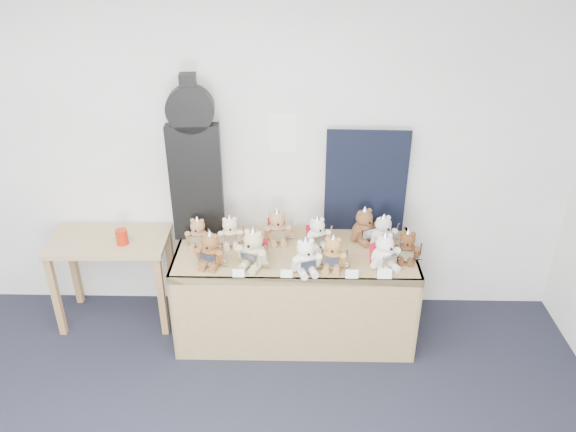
{
  "coord_description": "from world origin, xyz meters",
  "views": [
    {
      "loc": [
        0.94,
        -1.38,
        2.87
      ],
      "look_at": [
        0.87,
        1.99,
        1.06
      ],
      "focal_mm": 35.0,
      "sensor_mm": 36.0,
      "label": 1
    }
  ],
  "objects_px": {
    "teddy_back_end": "(383,233)",
    "display_table": "(295,274)",
    "teddy_front_centre": "(306,257)",
    "teddy_front_end": "(407,247)",
    "teddy_back_far_left": "(198,233)",
    "teddy_front_left": "(253,250)",
    "teddy_front_far_right": "(384,252)",
    "teddy_back_left": "(230,232)",
    "guitar_case": "(195,162)",
    "teddy_back_centre_left": "(277,227)",
    "side_table": "(111,253)",
    "teddy_back_centre_right": "(317,233)",
    "teddy_front_far_left": "(211,251)",
    "teddy_back_right": "(364,227)",
    "red_cup": "(122,237)",
    "teddy_front_right": "(333,254)"
  },
  "relations": [
    {
      "from": "red_cup",
      "to": "teddy_back_end",
      "type": "relative_size",
      "value": 0.42
    },
    {
      "from": "teddy_back_end",
      "to": "guitar_case",
      "type": "bearing_deg",
      "value": 148.51
    },
    {
      "from": "side_table",
      "to": "teddy_front_centre",
      "type": "xyz_separation_m",
      "value": [
        1.48,
        -0.4,
        0.24
      ]
    },
    {
      "from": "side_table",
      "to": "teddy_back_right",
      "type": "xyz_separation_m",
      "value": [
        1.91,
        0.03,
        0.24
      ]
    },
    {
      "from": "red_cup",
      "to": "teddy_front_centre",
      "type": "distance_m",
      "value": 1.39
    },
    {
      "from": "teddy_front_far_left",
      "to": "teddy_back_end",
      "type": "bearing_deg",
      "value": 25.25
    },
    {
      "from": "red_cup",
      "to": "teddy_back_right",
      "type": "relative_size",
      "value": 0.39
    },
    {
      "from": "display_table",
      "to": "teddy_front_right",
      "type": "height_order",
      "value": "teddy_front_right"
    },
    {
      "from": "guitar_case",
      "to": "teddy_back_far_left",
      "type": "height_order",
      "value": "guitar_case"
    },
    {
      "from": "guitar_case",
      "to": "teddy_back_left",
      "type": "height_order",
      "value": "guitar_case"
    },
    {
      "from": "teddy_front_centre",
      "to": "teddy_front_end",
      "type": "height_order",
      "value": "teddy_front_centre"
    },
    {
      "from": "teddy_front_end",
      "to": "teddy_back_far_left",
      "type": "height_order",
      "value": "teddy_front_end"
    },
    {
      "from": "teddy_back_far_left",
      "to": "guitar_case",
      "type": "bearing_deg",
      "value": 98.31
    },
    {
      "from": "red_cup",
      "to": "teddy_back_right",
      "type": "xyz_separation_m",
      "value": [
        1.79,
        0.09,
        0.06
      ]
    },
    {
      "from": "teddy_back_right",
      "to": "teddy_back_centre_right",
      "type": "bearing_deg",
      "value": 163.74
    },
    {
      "from": "display_table",
      "to": "red_cup",
      "type": "relative_size",
      "value": 14.94
    },
    {
      "from": "teddy_back_far_left",
      "to": "teddy_front_right",
      "type": "bearing_deg",
      "value": -11.32
    },
    {
      "from": "teddy_front_left",
      "to": "teddy_front_far_right",
      "type": "distance_m",
      "value": 0.9
    },
    {
      "from": "teddy_front_far_right",
      "to": "teddy_back_far_left",
      "type": "relative_size",
      "value": 1.16
    },
    {
      "from": "teddy_front_far_right",
      "to": "teddy_back_centre_left",
      "type": "height_order",
      "value": "teddy_front_far_right"
    },
    {
      "from": "teddy_front_left",
      "to": "teddy_back_right",
      "type": "bearing_deg",
      "value": 44.99
    },
    {
      "from": "teddy_front_centre",
      "to": "teddy_back_end",
      "type": "bearing_deg",
      "value": 15.41
    },
    {
      "from": "teddy_front_far_left",
      "to": "teddy_front_far_right",
      "type": "distance_m",
      "value": 1.19
    },
    {
      "from": "guitar_case",
      "to": "teddy_front_left",
      "type": "height_order",
      "value": "guitar_case"
    },
    {
      "from": "display_table",
      "to": "guitar_case",
      "type": "distance_m",
      "value": 1.08
    },
    {
      "from": "teddy_back_end",
      "to": "teddy_back_far_left",
      "type": "relative_size",
      "value": 1.1
    },
    {
      "from": "teddy_front_left",
      "to": "teddy_back_centre_left",
      "type": "relative_size",
      "value": 1.13
    },
    {
      "from": "teddy_front_end",
      "to": "teddy_back_right",
      "type": "bearing_deg",
      "value": 144.48
    },
    {
      "from": "teddy_front_far_right",
      "to": "teddy_front_end",
      "type": "height_order",
      "value": "teddy_front_far_right"
    },
    {
      "from": "teddy_front_centre",
      "to": "teddy_back_centre_left",
      "type": "height_order",
      "value": "teddy_front_centre"
    },
    {
      "from": "display_table",
      "to": "teddy_back_far_left",
      "type": "xyz_separation_m",
      "value": [
        -0.71,
        0.13,
        0.26
      ]
    },
    {
      "from": "teddy_front_left",
      "to": "teddy_front_far_right",
      "type": "bearing_deg",
      "value": 20.89
    },
    {
      "from": "display_table",
      "to": "teddy_back_centre_right",
      "type": "distance_m",
      "value": 0.34
    },
    {
      "from": "teddy_front_far_left",
      "to": "teddy_back_right",
      "type": "distance_m",
      "value": 1.15
    },
    {
      "from": "teddy_front_centre",
      "to": "teddy_front_right",
      "type": "relative_size",
      "value": 1.04
    },
    {
      "from": "teddy_back_end",
      "to": "display_table",
      "type": "bearing_deg",
      "value": 167.26
    },
    {
      "from": "teddy_back_centre_left",
      "to": "side_table",
      "type": "bearing_deg",
      "value": 172.81
    },
    {
      "from": "teddy_front_right",
      "to": "teddy_front_end",
      "type": "relative_size",
      "value": 1.06
    },
    {
      "from": "guitar_case",
      "to": "teddy_front_far_left",
      "type": "distance_m",
      "value": 0.65
    },
    {
      "from": "teddy_back_end",
      "to": "teddy_back_far_left",
      "type": "height_order",
      "value": "teddy_back_end"
    },
    {
      "from": "guitar_case",
      "to": "teddy_front_far_right",
      "type": "height_order",
      "value": "guitar_case"
    },
    {
      "from": "teddy_back_left",
      "to": "teddy_front_far_right",
      "type": "bearing_deg",
      "value": -23.64
    },
    {
      "from": "red_cup",
      "to": "teddy_back_right",
      "type": "distance_m",
      "value": 1.79
    },
    {
      "from": "teddy_back_centre_left",
      "to": "teddy_back_far_left",
      "type": "distance_m",
      "value": 0.58
    },
    {
      "from": "teddy_back_right",
      "to": "teddy_front_left",
      "type": "bearing_deg",
      "value": 174.97
    },
    {
      "from": "display_table",
      "to": "side_table",
      "type": "bearing_deg",
      "value": 171.72
    },
    {
      "from": "teddy_front_far_right",
      "to": "teddy_front_end",
      "type": "xyz_separation_m",
      "value": [
        0.17,
        0.09,
        -0.01
      ]
    },
    {
      "from": "teddy_back_centre_right",
      "to": "guitar_case",
      "type": "bearing_deg",
      "value": 150.87
    },
    {
      "from": "teddy_back_centre_left",
      "to": "teddy_front_centre",
      "type": "bearing_deg",
      "value": -70.96
    },
    {
      "from": "teddy_back_left",
      "to": "teddy_back_centre_left",
      "type": "xyz_separation_m",
      "value": [
        0.34,
        0.06,
        0.01
      ]
    }
  ]
}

